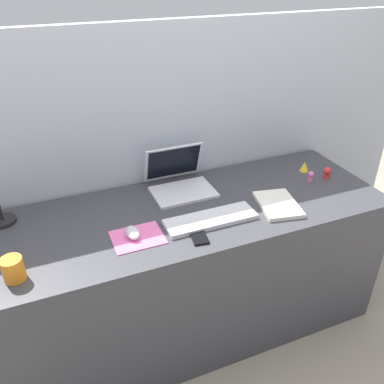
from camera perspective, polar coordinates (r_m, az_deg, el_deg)
The scene contains 13 objects.
ground_plane at distance 2.34m, azimuth -0.23°, elevation -17.86°, with size 6.00×6.00×0.00m, color gray.
back_wall at distance 2.15m, azimuth -4.00°, elevation 2.79°, with size 3.07×0.05×1.51m, color #B2B7C1.
desk at distance 2.08m, azimuth -0.25°, elevation -11.05°, with size 1.87×0.66×0.74m, color #38383D.
laptop at distance 2.00m, azimuth -1.88°, elevation 1.92°, with size 0.30×0.28×0.21m.
keyboard at distance 1.77m, azimuth 2.65°, elevation -3.86°, with size 0.41×0.13×0.02m, color silver.
mousepad at distance 1.69m, azimuth -7.70°, elevation -6.36°, with size 0.21×0.17×0.00m, color pink.
mouse at distance 1.69m, azimuth -8.39°, elevation -5.70°, with size 0.06×0.10×0.03m, color silver.
cell_phone at distance 1.68m, azimuth 0.87°, elevation -6.12°, with size 0.06×0.13×0.01m, color black.
notebook_pad at distance 1.92m, azimuth 12.03°, elevation -1.72°, with size 0.17×0.24×0.02m, color silver.
coffee_mug at distance 1.59m, azimuth -23.96°, elevation -9.93°, with size 0.08×0.08×0.09m, color orange.
toy_figurine_pink at distance 2.16m, azimuth 16.42°, elevation 2.16°, with size 0.03×0.03×0.06m.
toy_figurine_yellow at distance 2.26m, azimuth 15.60°, elevation 3.50°, with size 0.05×0.05×0.05m, color yellow.
toy_figurine_red at distance 2.22m, azimuth 18.53°, elevation 2.65°, with size 0.04×0.04×0.06m.
Camera 1 is at (-0.59, -1.44, 1.75)m, focal length 37.75 mm.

